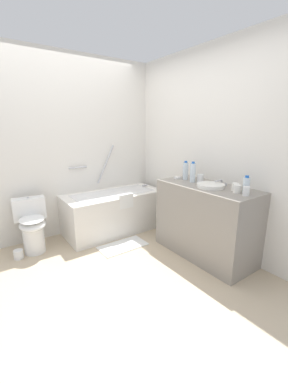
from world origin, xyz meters
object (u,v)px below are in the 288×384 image
object	(u,v)px
drinking_glass_2	(246,191)
drinking_glass_1	(235,187)
drinking_glass_0	(237,189)
toilet_paper_roll	(18,254)
sink_faucet	(221,183)
drinking_glass_3	(200,178)
soap_dish	(178,178)
sink_basin	(211,186)
water_bottle_0	(246,185)
toilet	(32,225)
bath_mat	(123,246)
water_bottle_1	(193,173)
water_bottle_2	(186,171)
bathtub	(114,210)

from	to	relation	value
drinking_glass_2	drinking_glass_1	bearing A→B (deg)	65.60
drinking_glass_0	toilet_paper_roll	world-z (taller)	drinking_glass_0
drinking_glass_1	sink_faucet	bearing A→B (deg)	71.96
drinking_glass_3	soap_dish	bearing A→B (deg)	101.30
drinking_glass_1	drinking_glass_2	bearing A→B (deg)	-114.40
sink_basin	water_bottle_0	xyz separation A→B (m)	(0.10, -0.38, 0.07)
drinking_glass_2	toilet_paper_roll	xyz separation A→B (m)	(-1.91, 1.75, -0.89)
drinking_glass_1	soap_dish	xyz separation A→B (m)	(-0.06, 0.84, -0.03)
drinking_glass_1	toilet	bearing A→B (deg)	137.02
soap_dish	bath_mat	size ratio (longest dim) A/B	0.14
water_bottle_0	drinking_glass_1	bearing A→B (deg)	91.95
sink_faucet	water_bottle_1	distance (m)	0.36
sink_basin	drinking_glass_1	size ratio (longest dim) A/B	3.73
drinking_glass_0	soap_dish	xyz separation A→B (m)	(0.00, 0.90, -0.03)
sink_basin	drinking_glass_0	bearing A→B (deg)	-84.27
drinking_glass_3	soap_dish	distance (m)	0.35
sink_basin	toilet_paper_roll	distance (m)	2.46
water_bottle_2	drinking_glass_0	distance (m)	0.80
soap_dish	toilet	bearing A→B (deg)	154.32
bathtub	drinking_glass_0	size ratio (longest dim) A/B	17.24
bathtub	drinking_glass_2	xyz separation A→B (m)	(0.53, -1.82, 0.62)
toilet	water_bottle_2	bearing A→B (deg)	67.60
drinking_glass_0	bath_mat	xyz separation A→B (m)	(-0.72, 1.16, -0.93)
sink_faucet	drinking_glass_1	distance (m)	0.26
water_bottle_1	drinking_glass_2	distance (m)	0.75
bathtub	toilet	bearing A→B (deg)	178.88
drinking_glass_3	bathtub	bearing A→B (deg)	118.41
drinking_glass_0	drinking_glass_1	xyz separation A→B (m)	(0.07, 0.07, -0.00)
sink_basin	drinking_glass_3	world-z (taller)	drinking_glass_3
sink_basin	bathtub	bearing A→B (deg)	110.34
sink_basin	drinking_glass_2	world-z (taller)	drinking_glass_2
bathtub	water_bottle_2	bearing A→B (deg)	-57.39
sink_basin	sink_faucet	distance (m)	0.18
soap_dish	toilet_paper_roll	world-z (taller)	soap_dish
bathtub	sink_faucet	xyz separation A→B (m)	(0.69, -1.39, 0.61)
toilet	sink_basin	xyz separation A→B (m)	(1.68, -1.41, 0.56)
drinking_glass_3	toilet_paper_roll	distance (m)	2.43
drinking_glass_2	drinking_glass_3	distance (m)	0.69
bathtub	toilet	xyz separation A→B (m)	(-1.17, 0.02, 0.03)
water_bottle_2	water_bottle_1	bearing A→B (deg)	-102.72
water_bottle_1	bathtub	bearing A→B (deg)	117.03
bathtub	water_bottle_1	world-z (taller)	bathtub
drinking_glass_0	water_bottle_2	bearing A→B (deg)	87.33
drinking_glass_0	soap_dish	distance (m)	0.90
toilet	drinking_glass_3	world-z (taller)	drinking_glass_3
drinking_glass_0	drinking_glass_2	bearing A→B (deg)	-98.54
sink_basin	drinking_glass_2	size ratio (longest dim) A/B	3.28
toilet	soap_dish	distance (m)	1.99
water_bottle_1	drinking_glass_0	xyz separation A→B (m)	(-0.00, -0.63, -0.08)
drinking_glass_1	drinking_glass_3	bearing A→B (deg)	89.58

